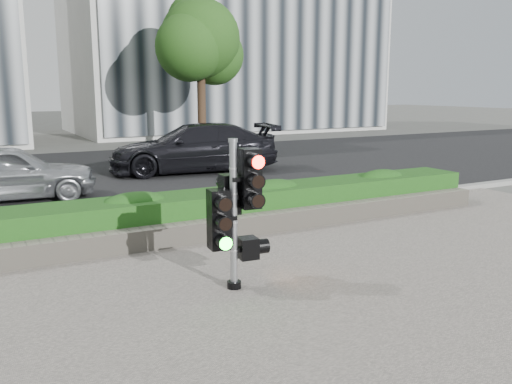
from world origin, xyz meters
The scene contains 11 objects.
ground centered at (0.00, 0.00, 0.00)m, with size 120.00×120.00×0.00m, color #51514C.
sidewalk centered at (0.00, -2.50, 0.01)m, with size 16.00×11.00×0.03m, color #9E9389.
road centered at (0.00, 10.00, 0.01)m, with size 60.00×13.00×0.02m, color black.
curb centered at (0.00, 3.15, 0.06)m, with size 60.00×0.25×0.12m, color gray.
stone_wall centered at (0.00, 1.90, 0.20)m, with size 12.00×0.32×0.34m, color gray.
hedge centered at (0.00, 2.55, 0.37)m, with size 12.00×1.00×0.68m, color #388027.
building_right centered at (11.00, 25.00, 6.00)m, with size 18.00×10.00×12.00m, color #B7B7B2.
tree_right centered at (5.48, 15.55, 4.48)m, with size 4.10×3.58×6.53m.
traffic_signal centered at (-0.73, -0.30, 1.09)m, with size 0.68×0.52×1.92m.
car_silver centered at (-2.84, 7.11, 0.68)m, with size 1.55×3.85×1.31m, color #ADB0B4.
car_dark centered at (2.55, 9.19, 0.76)m, with size 2.08×5.12×1.48m, color black.
Camera 1 is at (-3.67, -6.25, 2.55)m, focal length 38.00 mm.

